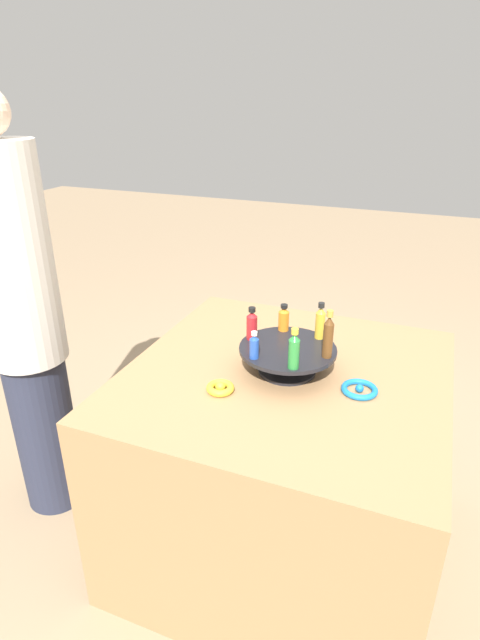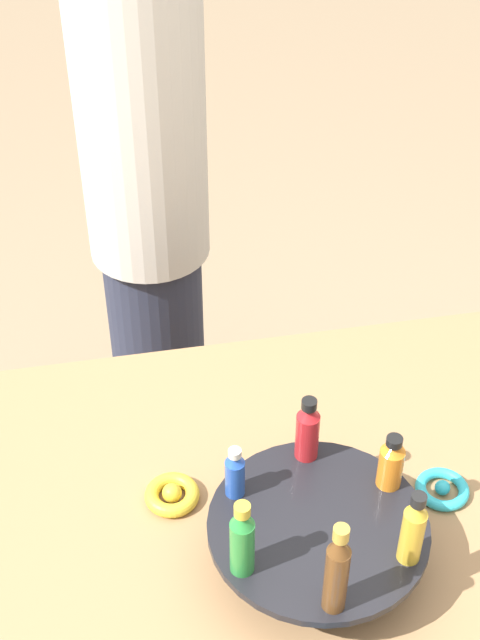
{
  "view_description": "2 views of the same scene",
  "coord_description": "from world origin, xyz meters",
  "px_view_note": "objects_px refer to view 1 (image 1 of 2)",
  "views": [
    {
      "loc": [
        0.37,
        -1.33,
        1.52
      ],
      "look_at": [
        -0.15,
        -0.02,
        0.88
      ],
      "focal_mm": 28.0,
      "sensor_mm": 36.0,
      "label": 1
    },
    {
      "loc": [
        0.73,
        -0.25,
        1.78
      ],
      "look_at": [
        -0.32,
        -0.05,
        0.91
      ],
      "focal_mm": 50.0,
      "sensor_mm": 36.0,
      "label": 2
    }
  ],
  "objects_px": {
    "ribbon_bow_blue": "(359,389)",
    "person_figure": "(25,324)",
    "bottle_gold": "(320,322)",
    "ribbon_bow_teal": "(282,336)",
    "bottle_orange": "(284,318)",
    "display_stand": "(287,356)",
    "bottle_green": "(294,350)",
    "bottle_blue": "(254,346)",
    "bottle_brown": "(328,336)",
    "bottle_red": "(252,325)",
    "ribbon_bow_gold": "(220,388)"
  },
  "relations": [
    {
      "from": "bottle_red",
      "to": "ribbon_bow_blue",
      "type": "height_order",
      "value": "bottle_red"
    },
    {
      "from": "bottle_brown",
      "to": "ribbon_bow_teal",
      "type": "relative_size",
      "value": 1.83
    },
    {
      "from": "ribbon_bow_blue",
      "to": "ribbon_bow_teal",
      "type": "xyz_separation_m",
      "value": [
        -0.32,
        0.26,
        -0.0
      ]
    },
    {
      "from": "ribbon_bow_blue",
      "to": "bottle_green",
      "type": "bearing_deg",
      "value": -156.95
    },
    {
      "from": "bottle_gold",
      "to": "bottle_green",
      "type": "bearing_deg",
      "value": -96.34
    },
    {
      "from": "bottle_blue",
      "to": "bottle_brown",
      "type": "bearing_deg",
      "value": 23.66
    },
    {
      "from": "bottle_orange",
      "to": "bottle_green",
      "type": "distance_m",
      "value": 0.25
    },
    {
      "from": "display_stand",
      "to": "bottle_red",
      "type": "bearing_deg",
      "value": 173.66
    },
    {
      "from": "bottle_orange",
      "to": "ribbon_bow_gold",
      "type": "height_order",
      "value": "bottle_orange"
    },
    {
      "from": "bottle_gold",
      "to": "ribbon_bow_teal",
      "type": "bearing_deg",
      "value": 143.05
    },
    {
      "from": "bottle_red",
      "to": "ribbon_bow_gold",
      "type": "relative_size",
      "value": 1.31
    },
    {
      "from": "bottle_gold",
      "to": "ribbon_bow_blue",
      "type": "distance_m",
      "value": 0.25
    },
    {
      "from": "bottle_orange",
      "to": "ribbon_bow_gold",
      "type": "xyz_separation_m",
      "value": [
        -0.1,
        -0.3,
        -0.12
      ]
    },
    {
      "from": "bottle_orange",
      "to": "ribbon_bow_blue",
      "type": "bearing_deg",
      "value": -28.14
    },
    {
      "from": "bottle_red",
      "to": "ribbon_bow_gold",
      "type": "xyz_separation_m",
      "value": [
        -0.02,
        -0.2,
        -0.12
      ]
    },
    {
      "from": "bottle_blue",
      "to": "ribbon_bow_gold",
      "type": "xyz_separation_m",
      "value": [
        -0.07,
        -0.08,
        -0.11
      ]
    },
    {
      "from": "display_stand",
      "to": "bottle_blue",
      "type": "xyz_separation_m",
      "value": [
        -0.07,
        -0.1,
        0.07
      ]
    },
    {
      "from": "display_stand",
      "to": "ribbon_bow_blue",
      "type": "relative_size",
      "value": 2.83
    },
    {
      "from": "bottle_brown",
      "to": "bottle_orange",
      "type": "bearing_deg",
      "value": 143.66
    },
    {
      "from": "bottle_blue",
      "to": "ribbon_bow_teal",
      "type": "height_order",
      "value": "bottle_blue"
    },
    {
      "from": "bottle_green",
      "to": "ribbon_bow_teal",
      "type": "bearing_deg",
      "value": 111.93
    },
    {
      "from": "bottle_gold",
      "to": "ribbon_bow_blue",
      "type": "xyz_separation_m",
      "value": [
        0.16,
        -0.14,
        -0.13
      ]
    },
    {
      "from": "bottle_gold",
      "to": "ribbon_bow_teal",
      "type": "height_order",
      "value": "bottle_gold"
    },
    {
      "from": "bottle_brown",
      "to": "bottle_blue",
      "type": "xyz_separation_m",
      "value": [
        -0.2,
        -0.09,
        -0.03
      ]
    },
    {
      "from": "bottle_brown",
      "to": "person_figure",
      "type": "xyz_separation_m",
      "value": [
        -1.04,
        -0.12,
        -0.09
      ]
    },
    {
      "from": "bottle_gold",
      "to": "bottle_red",
      "type": "relative_size",
      "value": 1.12
    },
    {
      "from": "bottle_gold",
      "to": "ribbon_bow_gold",
      "type": "relative_size",
      "value": 1.47
    },
    {
      "from": "bottle_gold",
      "to": "bottle_blue",
      "type": "relative_size",
      "value": 1.42
    },
    {
      "from": "display_stand",
      "to": "ribbon_bow_teal",
      "type": "bearing_deg",
      "value": 111.01
    },
    {
      "from": "bottle_orange",
      "to": "ribbon_bow_blue",
      "type": "distance_m",
      "value": 0.34
    },
    {
      "from": "bottle_gold",
      "to": "person_figure",
      "type": "xyz_separation_m",
      "value": [
        -0.99,
        -0.24,
        -0.08
      ]
    },
    {
      "from": "bottle_gold",
      "to": "ribbon_bow_blue",
      "type": "bearing_deg",
      "value": -40.92
    },
    {
      "from": "bottle_brown",
      "to": "ribbon_bow_gold",
      "type": "height_order",
      "value": "bottle_brown"
    },
    {
      "from": "ribbon_bow_teal",
      "to": "ribbon_bow_gold",
      "type": "distance_m",
      "value": 0.41
    },
    {
      "from": "bottle_gold",
      "to": "ribbon_bow_teal",
      "type": "relative_size",
      "value": 1.49
    },
    {
      "from": "bottle_blue",
      "to": "ribbon_bow_blue",
      "type": "height_order",
      "value": "bottle_blue"
    },
    {
      "from": "ribbon_bow_blue",
      "to": "person_figure",
      "type": "distance_m",
      "value": 1.16
    },
    {
      "from": "bottle_blue",
      "to": "ribbon_bow_teal",
      "type": "xyz_separation_m",
      "value": [
        -0.01,
        0.32,
        -0.12
      ]
    },
    {
      "from": "bottle_green",
      "to": "person_figure",
      "type": "height_order",
      "value": "person_figure"
    },
    {
      "from": "bottle_brown",
      "to": "bottle_green",
      "type": "distance_m",
      "value": 0.13
    },
    {
      "from": "bottle_brown",
      "to": "bottle_red",
      "type": "height_order",
      "value": "bottle_brown"
    },
    {
      "from": "bottle_gold",
      "to": "ribbon_bow_blue",
      "type": "height_order",
      "value": "bottle_gold"
    },
    {
      "from": "bottle_blue",
      "to": "ribbon_bow_blue",
      "type": "bearing_deg",
      "value": 11.76
    },
    {
      "from": "bottle_brown",
      "to": "bottle_gold",
      "type": "xyz_separation_m",
      "value": [
        -0.05,
        0.11,
        -0.01
      ]
    },
    {
      "from": "bottle_orange",
      "to": "ribbon_bow_blue",
      "type": "height_order",
      "value": "bottle_orange"
    },
    {
      "from": "display_stand",
      "to": "bottle_red",
      "type": "relative_size",
      "value": 2.78
    },
    {
      "from": "display_stand",
      "to": "bottle_green",
      "type": "bearing_deg",
      "value": -66.34
    },
    {
      "from": "bottle_orange",
      "to": "bottle_red",
      "type": "distance_m",
      "value": 0.13
    },
    {
      "from": "ribbon_bow_blue",
      "to": "ribbon_bow_teal",
      "type": "distance_m",
      "value": 0.41
    },
    {
      "from": "display_stand",
      "to": "bottle_blue",
      "type": "distance_m",
      "value": 0.14
    }
  ]
}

